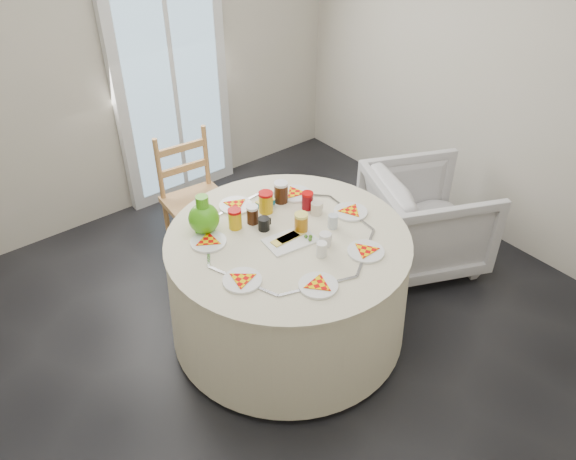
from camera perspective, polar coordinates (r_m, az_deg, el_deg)
floor at (r=3.73m, az=-0.54°, el=-10.39°), size 4.00×4.00×0.00m
wall_back at (r=4.55m, az=-17.10°, el=16.57°), size 4.00×0.02×2.60m
wall_right at (r=4.35m, az=21.34°, el=14.83°), size 0.02×4.00×2.60m
glass_door at (r=4.74m, az=-11.81°, el=14.90°), size 1.00×0.08×2.10m
table at (r=3.50m, az=0.00°, el=-5.64°), size 1.48×1.48×0.75m
wooden_chair at (r=4.13m, az=-9.23°, el=2.83°), size 0.47×0.45×0.97m
armchair at (r=4.19m, az=13.82°, el=1.36°), size 0.99×1.01×0.80m
place_settings at (r=3.25m, az=0.00°, el=-0.43°), size 1.39×1.39×0.02m
jar_cluster at (r=3.38m, az=-1.78°, el=2.17°), size 0.59×0.45×0.16m
butter_tub at (r=3.51m, az=-2.33°, el=2.94°), size 0.12×0.10×0.04m
green_pitcher at (r=3.28m, az=-8.58°, el=1.59°), size 0.23×0.23×0.24m
cheese_platter at (r=3.21m, az=0.24°, el=-0.85°), size 0.31×0.22×0.04m
mugs_glasses at (r=3.30m, az=1.27°, el=1.11°), size 0.59×0.59×0.10m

